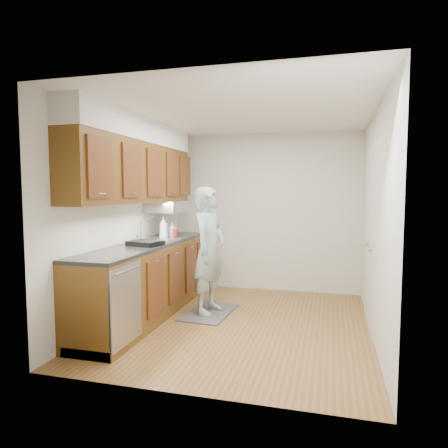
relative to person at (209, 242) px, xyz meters
name	(u,v)px	position (x,y,z in m)	size (l,w,h in m)	color
floor	(240,324)	(0.48, -0.31, -0.94)	(3.50, 3.50, 0.00)	brown
ceiling	(240,112)	(0.48, -0.31, 1.56)	(3.50, 3.50, 0.00)	white
wall_left	(126,218)	(-1.02, -0.31, 0.31)	(0.02, 3.50, 2.50)	beige
wall_right	(375,223)	(1.98, -0.31, 0.31)	(0.02, 3.50, 2.50)	beige
wall_back	(264,213)	(0.48, 1.44, 0.31)	(3.00, 0.02, 2.50)	beige
counter	(148,278)	(-0.72, -0.31, -0.45)	(0.64, 2.80, 1.30)	brown
upper_cabinets	(138,163)	(-0.85, -0.27, 1.01)	(0.47, 2.80, 1.21)	brown
closet_door	(371,240)	(1.97, -0.01, 0.08)	(0.02, 1.22, 2.05)	white
floor_mat	(209,312)	(0.00, 0.00, -0.93)	(0.54, 0.92, 0.02)	#5C5C5F
person	(209,242)	(0.00, 0.00, 0.00)	(0.65, 0.44, 1.85)	#96B2B6
soap_bottle_a	(163,227)	(-0.74, 0.23, 0.15)	(0.12, 0.12, 0.30)	white
soap_bottle_b	(172,230)	(-0.67, 0.40, 0.10)	(0.09, 0.10, 0.21)	white
soap_bottle_c	(171,230)	(-0.75, 0.52, 0.08)	(0.13, 0.13, 0.17)	white
soda_can	(175,234)	(-0.59, 0.31, 0.06)	(0.06, 0.06, 0.12)	#B4341E
dish_rack	(145,243)	(-0.65, -0.52, 0.03)	(0.37, 0.31, 0.06)	black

